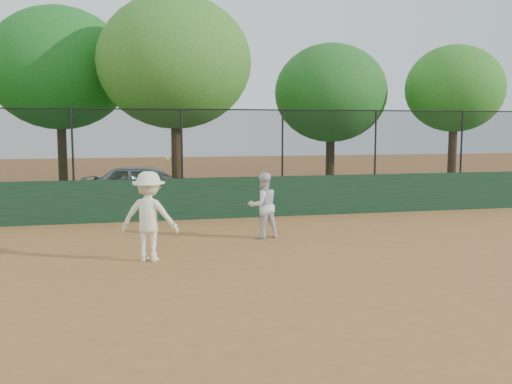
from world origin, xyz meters
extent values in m
plane|color=#A86B36|center=(0.00, 0.00, 0.00)|extent=(80.00, 80.00, 0.00)
cube|color=#1A3B23|center=(0.00, 6.00, 0.60)|extent=(26.00, 0.20, 1.20)
cube|color=#2E5A1C|center=(0.00, 12.00, 0.00)|extent=(36.00, 12.00, 0.01)
imported|color=#B5BABF|center=(-1.40, 9.03, 0.72)|extent=(4.51, 2.76, 1.43)
imported|color=silver|center=(1.12, 2.82, 0.79)|extent=(0.88, 0.76, 1.59)
imported|color=white|center=(-1.67, 1.04, 0.90)|extent=(1.32, 1.02, 1.81)
sphere|color=#B3E132|center=(-1.31, 0.72, 2.08)|extent=(0.06, 0.06, 0.06)
cube|color=black|center=(0.00, 6.00, 2.20)|extent=(26.00, 0.02, 2.00)
cylinder|color=black|center=(0.00, 6.00, 3.18)|extent=(26.00, 0.04, 0.04)
cylinder|color=black|center=(-3.50, 6.00, 2.20)|extent=(0.06, 0.06, 2.00)
cylinder|color=black|center=(-0.50, 6.00, 2.20)|extent=(0.06, 0.06, 2.00)
cylinder|color=black|center=(2.50, 6.00, 2.20)|extent=(0.06, 0.06, 2.00)
cylinder|color=black|center=(5.50, 6.00, 2.20)|extent=(0.06, 0.06, 2.00)
cylinder|color=black|center=(8.50, 6.00, 2.20)|extent=(0.06, 0.06, 2.00)
cylinder|color=#412C16|center=(-4.49, 13.26, 1.41)|extent=(0.36, 0.36, 2.81)
ellipsoid|color=#1B5F1C|center=(-4.49, 13.26, 4.94)|extent=(5.50, 5.00, 4.75)
cylinder|color=#4B311A|center=(-0.26, 10.51, 1.43)|extent=(0.36, 0.36, 2.85)
ellipsoid|color=#3B7023|center=(-0.26, 10.51, 4.99)|extent=(5.53, 5.03, 4.78)
cylinder|color=#3B2613|center=(6.17, 11.75, 1.13)|extent=(0.36, 0.36, 2.26)
ellipsoid|color=#215A1D|center=(6.17, 11.75, 4.05)|extent=(4.62, 4.20, 3.99)
cylinder|color=#482C1A|center=(11.21, 10.83, 1.32)|extent=(0.36, 0.36, 2.65)
ellipsoid|color=#2D6C1F|center=(11.21, 10.83, 4.24)|extent=(4.11, 3.74, 3.55)
camera|label=1|loc=(-2.15, -10.43, 2.70)|focal=40.00mm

